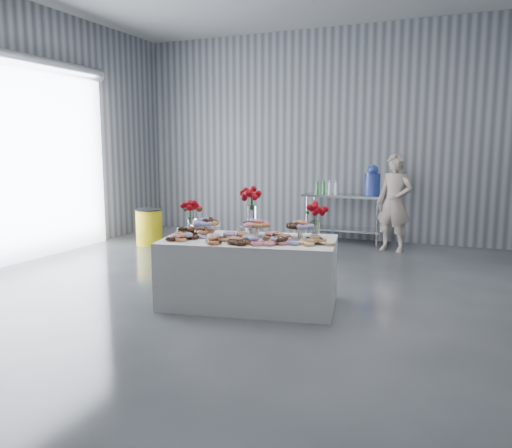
{
  "coord_description": "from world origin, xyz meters",
  "views": [
    {
      "loc": [
        2.35,
        -5.05,
        1.75
      ],
      "look_at": [
        0.15,
        0.23,
        0.88
      ],
      "focal_mm": 35.0,
      "sensor_mm": 36.0,
      "label": 1
    }
  ],
  "objects": [
    {
      "name": "bouquet_right",
      "position": [
        0.81,
        0.38,
        1.05
      ],
      "size": [
        0.26,
        0.26,
        0.42
      ],
      "color": "white",
      "rests_on": "display_table"
    },
    {
      "name": "bouquet_center",
      "position": [
        0.07,
        0.29,
        1.13
      ],
      "size": [
        0.26,
        0.26,
        0.57
      ],
      "color": "silver",
      "rests_on": "display_table"
    },
    {
      "name": "cake_stand_right",
      "position": [
        0.69,
        0.2,
        0.89
      ],
      "size": [
        0.36,
        0.36,
        0.17
      ],
      "color": "silver",
      "rests_on": "display_table"
    },
    {
      "name": "ground",
      "position": [
        0.0,
        0.0,
        0.0
      ],
      "size": [
        9.0,
        9.0,
        0.0
      ],
      "primitive_type": "plane",
      "color": "#3A3D42",
      "rests_on": "ground"
    },
    {
      "name": "cake_stand_mid",
      "position": [
        0.2,
        0.11,
        0.89
      ],
      "size": [
        0.36,
        0.36,
        0.17
      ],
      "color": "silver",
      "rests_on": "display_table"
    },
    {
      "name": "trash_barrel",
      "position": [
        -2.92,
        2.49,
        0.33
      ],
      "size": [
        0.51,
        0.51,
        0.66
      ],
      "rotation": [
        0.0,
        0.0,
        -0.15
      ],
      "color": "yellow",
      "rests_on": "ground"
    },
    {
      "name": "cake_stand_left",
      "position": [
        -0.39,
        -0.0,
        0.89
      ],
      "size": [
        0.36,
        0.36,
        0.17
      ],
      "color": "silver",
      "rests_on": "display_table"
    },
    {
      "name": "drink_bottles",
      "position": [
        -0.01,
        4.0,
        1.04
      ],
      "size": [
        0.54,
        0.08,
        0.27
      ],
      "primitive_type": null,
      "color": "#268C33",
      "rests_on": "prep_table"
    },
    {
      "name": "prep_table",
      "position": [
        0.31,
        4.1,
        0.62
      ],
      "size": [
        1.5,
        0.6,
        0.9
      ],
      "color": "silver",
      "rests_on": "ground"
    },
    {
      "name": "display_table",
      "position": [
        0.18,
        -0.05,
        0.38
      ],
      "size": [
        2.05,
        1.34,
        0.75
      ],
      "primitive_type": "cube",
      "rotation": [
        0.0,
        0.0,
        0.19
      ],
      "color": "white",
      "rests_on": "ground"
    },
    {
      "name": "donut_mounds",
      "position": [
        0.18,
        -0.1,
        0.8
      ],
      "size": [
        1.92,
        1.12,
        0.09
      ],
      "primitive_type": null,
      "rotation": [
        0.0,
        0.0,
        0.19
      ],
      "color": "#C78148",
      "rests_on": "display_table"
    },
    {
      "name": "room_walls",
      "position": [
        -0.27,
        0.07,
        2.64
      ],
      "size": [
        8.04,
        9.04,
        4.02
      ],
      "color": "gray",
      "rests_on": "ground"
    },
    {
      "name": "bouquet_left",
      "position": [
        -0.6,
        0.06,
        1.05
      ],
      "size": [
        0.26,
        0.26,
        0.42
      ],
      "color": "white",
      "rests_on": "display_table"
    },
    {
      "name": "water_jug",
      "position": [
        0.81,
        4.1,
        1.15
      ],
      "size": [
        0.28,
        0.28,
        0.55
      ],
      "color": "blue",
      "rests_on": "prep_table"
    },
    {
      "name": "person",
      "position": [
        1.28,
        3.62,
        0.83
      ],
      "size": [
        0.7,
        0.56,
        1.66
      ],
      "primitive_type": "imported",
      "rotation": [
        0.0,
        0.0,
        -0.29
      ],
      "color": "#CC8C93",
      "rests_on": "ground"
    },
    {
      "name": "danish_pile",
      "position": [
        0.95,
        -0.05,
        0.81
      ],
      "size": [
        0.48,
        0.48,
        0.11
      ],
      "primitive_type": null,
      "color": "silver",
      "rests_on": "display_table"
    }
  ]
}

